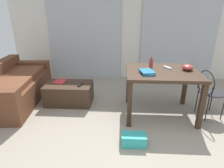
# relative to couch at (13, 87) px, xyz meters

# --- Properties ---
(ground_plane) EXTENTS (7.84, 7.84, 0.00)m
(ground_plane) POSITION_rel_couch_xyz_m (2.31, -0.43, -0.30)
(ground_plane) COLOR gray
(wall_back) EXTENTS (6.03, 0.10, 2.68)m
(wall_back) POSITION_rel_couch_xyz_m (2.31, 1.60, 1.04)
(wall_back) COLOR silver
(wall_back) RESTS_ON ground
(curtains) EXTENTS (4.12, 0.03, 2.42)m
(curtains) POSITION_rel_couch_xyz_m (2.31, 1.52, 0.91)
(curtains) COLOR #B2B7BC
(curtains) RESTS_ON ground
(couch) EXTENTS (1.06, 1.95, 0.74)m
(couch) POSITION_rel_couch_xyz_m (0.00, 0.00, 0.00)
(couch) COLOR brown
(couch) RESTS_ON ground
(coffee_table) EXTENTS (0.87, 0.55, 0.39)m
(coffee_table) POSITION_rel_couch_xyz_m (1.09, 0.00, -0.11)
(coffee_table) COLOR #382619
(coffee_table) RESTS_ON ground
(craft_table) EXTENTS (1.16, 0.92, 0.79)m
(craft_table) POSITION_rel_couch_xyz_m (2.76, -0.33, 0.38)
(craft_table) COLOR #382619
(craft_table) RESTS_ON ground
(wire_chair) EXTENTS (0.41, 0.44, 0.82)m
(wire_chair) POSITION_rel_couch_xyz_m (3.52, -0.37, 0.21)
(wire_chair) COLOR black
(wire_chair) RESTS_ON ground
(bottle_near) EXTENTS (0.06, 0.06, 0.19)m
(bottle_near) POSITION_rel_couch_xyz_m (2.59, -0.18, 0.57)
(bottle_near) COLOR #99332D
(bottle_near) RESTS_ON craft_table
(bowl) EXTENTS (0.18, 0.18, 0.09)m
(bowl) POSITION_rel_couch_xyz_m (3.17, -0.28, 0.53)
(bowl) COLOR #9E3833
(bowl) RESTS_ON craft_table
(book_stack) EXTENTS (0.25, 0.30, 0.04)m
(book_stack) POSITION_rel_couch_xyz_m (2.49, -0.48, 0.51)
(book_stack) COLOR #1E668C
(book_stack) RESTS_ON craft_table
(tv_remote_on_table) EXTENTS (0.13, 0.16, 0.02)m
(tv_remote_on_table) POSITION_rel_couch_xyz_m (2.87, -0.19, 0.50)
(tv_remote_on_table) COLOR #B7B7B2
(tv_remote_on_table) RESTS_ON craft_table
(tv_remote_primary) EXTENTS (0.09, 0.15, 0.02)m
(tv_remote_primary) POSITION_rel_couch_xyz_m (1.34, -0.06, 0.10)
(tv_remote_primary) COLOR black
(tv_remote_primary) RESTS_ON coffee_table
(magazine) EXTENTS (0.23, 0.27, 0.01)m
(magazine) POSITION_rel_couch_xyz_m (0.90, 0.10, 0.10)
(magazine) COLOR red
(magazine) RESTS_ON coffee_table
(shoebox) EXTENTS (0.33, 0.19, 0.16)m
(shoebox) POSITION_rel_couch_xyz_m (2.28, -1.19, -0.22)
(shoebox) COLOR #33B2AD
(shoebox) RESTS_ON ground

